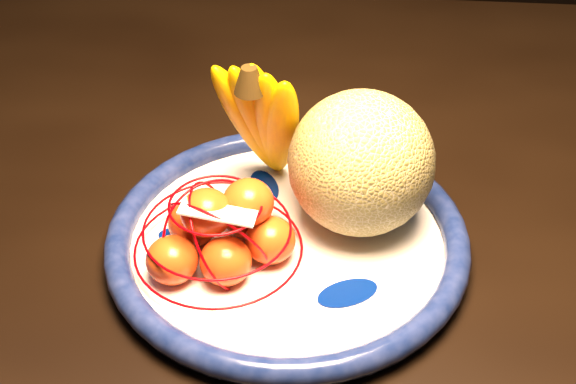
# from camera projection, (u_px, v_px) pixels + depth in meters

# --- Properties ---
(dining_table) EXTENTS (1.56, 0.96, 0.77)m
(dining_table) POSITION_uv_depth(u_px,v_px,m) (266.00, 215.00, 1.00)
(dining_table) COLOR black
(dining_table) RESTS_ON ground
(fruit_bowl) EXTENTS (0.37, 0.37, 0.03)m
(fruit_bowl) POSITION_uv_depth(u_px,v_px,m) (287.00, 240.00, 0.82)
(fruit_bowl) COLOR white
(fruit_bowl) RESTS_ON dining_table
(cantaloupe) EXTENTS (0.15, 0.15, 0.15)m
(cantaloupe) POSITION_uv_depth(u_px,v_px,m) (361.00, 163.00, 0.80)
(cantaloupe) COLOR olive
(cantaloupe) RESTS_ON fruit_bowl
(banana_bunch) EXTENTS (0.11, 0.12, 0.18)m
(banana_bunch) POSITION_uv_depth(u_px,v_px,m) (265.00, 117.00, 0.83)
(banana_bunch) COLOR #EEB300
(banana_bunch) RESTS_ON fruit_bowl
(mandarin_bag) EXTENTS (0.20, 0.20, 0.11)m
(mandarin_bag) POSITION_uv_depth(u_px,v_px,m) (222.00, 231.00, 0.78)
(mandarin_bag) COLOR #F04F15
(mandarin_bag) RESTS_ON fruit_bowl
(price_tag) EXTENTS (0.07, 0.03, 0.01)m
(price_tag) POSITION_uv_depth(u_px,v_px,m) (218.00, 212.00, 0.74)
(price_tag) COLOR white
(price_tag) RESTS_ON mandarin_bag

